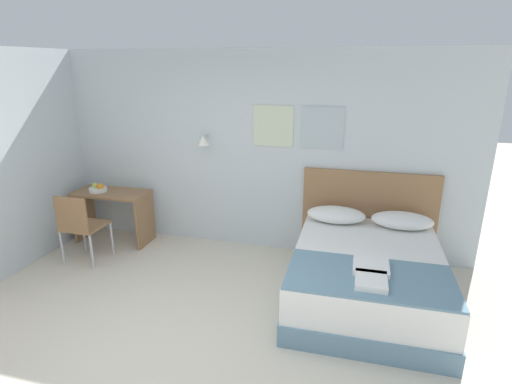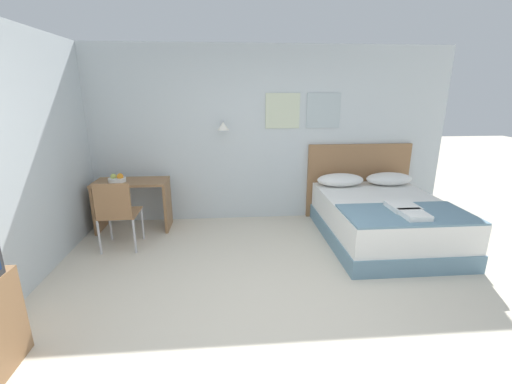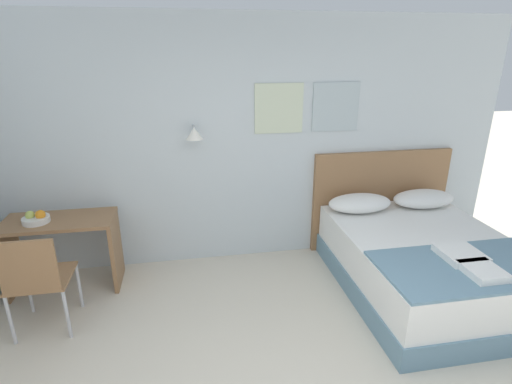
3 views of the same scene
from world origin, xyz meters
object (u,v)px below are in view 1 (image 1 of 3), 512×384
(headboard, at_px, (368,216))
(desk_chair, at_px, (79,223))
(throw_blanket, at_px, (370,277))
(pillow_right, at_px, (402,220))
(folded_towel_near_foot, at_px, (371,266))
(fruit_bowl, at_px, (98,189))
(bed, at_px, (366,276))
(pillow_left, at_px, (336,215))
(folded_towel_mid_bed, at_px, (371,281))
(desk, at_px, (113,207))

(headboard, relative_size, desk_chair, 1.80)
(throw_blanket, bearing_deg, pillow_right, 73.63)
(folded_towel_near_foot, bearing_deg, headboard, 90.45)
(desk_chair, xyz_separation_m, fruit_bowl, (-0.17, 0.68, 0.24))
(bed, xyz_separation_m, folded_towel_near_foot, (0.01, -0.43, 0.35))
(pillow_left, xyz_separation_m, desk_chair, (-3.13, -0.75, -0.13))
(folded_towel_mid_bed, distance_m, fruit_bowl, 3.94)
(desk_chair, distance_m, fruit_bowl, 0.73)
(pillow_left, bearing_deg, desk, -179.28)
(pillow_left, height_order, folded_towel_mid_bed, pillow_left)
(throw_blanket, bearing_deg, desk_chair, 170.89)
(bed, bearing_deg, fruit_bowl, 169.76)
(folded_towel_near_foot, bearing_deg, bed, 91.49)
(headboard, xyz_separation_m, folded_towel_mid_bed, (0.01, -1.73, 0.05))
(bed, distance_m, folded_towel_near_foot, 0.56)
(desk, xyz_separation_m, desk_chair, (-0.01, -0.71, 0.04))
(folded_towel_mid_bed, relative_size, desk_chair, 0.34)
(desk_chair, height_order, fruit_bowl, desk_chair)
(fruit_bowl, bearing_deg, folded_towel_mid_bed, -20.46)
(desk, bearing_deg, throw_blanket, -20.01)
(bed, height_order, folded_towel_near_foot, folded_towel_near_foot)
(throw_blanket, relative_size, folded_towel_near_foot, 4.26)
(desk_chair, bearing_deg, desk, 89.34)
(bed, distance_m, pillow_left, 0.93)
(headboard, distance_m, pillow_right, 0.48)
(folded_towel_near_foot, bearing_deg, desk, 162.06)
(throw_blanket, height_order, folded_towel_near_foot, folded_towel_near_foot)
(headboard, distance_m, folded_towel_near_foot, 1.45)
(bed, xyz_separation_m, fruit_bowl, (-3.69, 0.67, 0.50))
(headboard, xyz_separation_m, throw_blanket, (0.00, -1.59, 0.00))
(pillow_left, bearing_deg, headboard, 35.33)
(desk, relative_size, desk_chair, 1.12)
(bed, relative_size, folded_towel_mid_bed, 6.27)
(bed, xyz_separation_m, throw_blanket, (0.00, -0.57, 0.31))
(headboard, xyz_separation_m, pillow_right, (0.39, -0.27, 0.09))
(folded_towel_mid_bed, distance_m, desk, 3.79)
(throw_blanket, relative_size, desk_chair, 1.62)
(desk_chair, bearing_deg, folded_towel_mid_bed, -11.27)
(headboard, distance_m, folded_towel_mid_bed, 1.73)
(throw_blanket, bearing_deg, folded_towel_mid_bed, -86.73)
(pillow_right, relative_size, folded_towel_near_foot, 2.02)
(desk_chair, bearing_deg, bed, 0.15)
(desk, bearing_deg, fruit_bowl, -167.52)
(folded_towel_near_foot, xyz_separation_m, fruit_bowl, (-3.70, 1.10, 0.15))
(bed, xyz_separation_m, pillow_left, (-0.39, 0.74, 0.39))
(headboard, xyz_separation_m, desk_chair, (-3.52, -1.03, -0.04))
(pillow_right, bearing_deg, headboard, 144.67)
(fruit_bowl, bearing_deg, bed, -10.24)
(pillow_left, height_order, folded_towel_near_foot, pillow_left)
(folded_towel_mid_bed, relative_size, fruit_bowl, 1.29)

